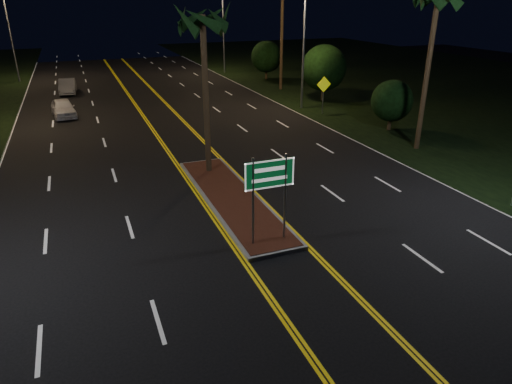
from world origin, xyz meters
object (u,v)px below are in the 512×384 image
warning_sign (324,89)px  median_island (231,198)px  streetlight_left_far (12,24)px  car_far (67,85)px  shrub_near (392,101)px  highway_sign (269,182)px  streetlight_right_mid (300,34)px  palm_median (203,20)px  streetlight_right_far (220,22)px  shrub_far (266,57)px  car_near (63,107)px  shrub_mid (324,68)px

warning_sign → median_island: bearing=-132.3°
streetlight_left_far → car_far: 10.88m
shrub_near → car_far: size_ratio=0.72×
highway_sign → streetlight_left_far: (-10.61, 41.20, 3.25)m
median_island → streetlight_right_mid: size_ratio=1.14×
median_island → palm_median: (0.00, 3.50, 7.19)m
median_island → streetlight_right_far: 37.00m
streetlight_left_far → warning_sign: streetlight_left_far is taller
car_far → shrub_far: bearing=4.7°
car_far → warning_sign: 23.77m
median_island → car_near: bearing=109.6°
shrub_near → car_far: shrub_near is taller
median_island → warning_sign: warning_sign is taller
shrub_mid → shrub_far: bearing=91.0°
median_island → palm_median: bearing=90.0°
warning_sign → car_far: bearing=139.2°
streetlight_right_far → warning_sign: (1.03, -22.25, -3.82)m
shrub_mid → warning_sign: (-2.35, -4.25, -0.89)m
streetlight_right_far → warning_sign: size_ratio=3.24×
streetlight_right_far → shrub_near: streetlight_right_far is taller
car_near → car_far: car_near is taller
median_island → car_near: car_near is taller
palm_median → shrub_mid: (14.00, 13.50, -4.55)m
shrub_mid → car_far: (-20.31, 11.29, -1.97)m
shrub_near → median_island: bearing=-152.6°
streetlight_right_far → car_far: size_ratio=1.97×
shrub_near → shrub_far: (0.30, 22.00, 0.39)m
car_far → warning_sign: size_ratio=1.64×
streetlight_right_mid → car_far: (-16.92, 13.29, -4.90)m
shrub_mid → car_near: (-20.72, 1.87, -1.97)m
palm_median → car_near: 18.00m
highway_sign → car_near: (-6.72, 23.08, -1.64)m
shrub_mid → car_far: shrub_mid is taller
highway_sign → streetlight_right_far: bearing=74.9°
streetlight_right_far → palm_median: 33.28m
median_island → shrub_far: (13.80, 29.00, 2.25)m
streetlight_right_mid → car_far: size_ratio=1.97×
median_island → shrub_far: shrub_far is taller
streetlight_right_far → warning_sign: bearing=-87.3°
shrub_far → car_far: size_ratio=0.87×
streetlight_left_far → warning_sign: 33.14m
streetlight_left_far → car_near: 19.18m
palm_median → warning_sign: bearing=38.5°
streetlight_left_far → shrub_far: 25.90m
median_island → streetlight_left_far: size_ratio=1.14×
streetlight_right_mid → car_far: streetlight_right_mid is taller
streetlight_left_far → shrub_mid: streetlight_left_far is taller
highway_sign → shrub_near: size_ratio=0.97×
median_island → streetlight_right_mid: 19.20m
car_near → shrub_mid: bearing=-11.4°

